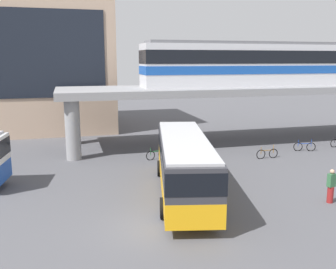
{
  "coord_description": "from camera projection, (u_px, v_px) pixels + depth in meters",
  "views": [
    {
      "loc": [
        -3.4,
        -15.35,
        7.33
      ],
      "look_at": [
        3.29,
        9.52,
        2.2
      ],
      "focal_mm": 40.36,
      "sensor_mm": 36.0,
      "label": 1
    }
  ],
  "objects": [
    {
      "name": "bicycle_green",
      "position": [
        157.0,
        154.0,
        28.19
      ],
      "size": [
        1.73,
        0.57,
        1.04
      ],
      "color": "black",
      "rests_on": "ground_plane"
    },
    {
      "name": "bus_main",
      "position": [
        184.0,
        160.0,
        20.44
      ],
      "size": [
        4.86,
        11.33,
        3.22
      ],
      "color": "orange",
      "rests_on": "ground_plane"
    },
    {
      "name": "bicycle_blue",
      "position": [
        305.0,
        147.0,
        30.72
      ],
      "size": [
        1.73,
        0.59,
        1.04
      ],
      "color": "black",
      "rests_on": "ground_plane"
    },
    {
      "name": "ground_plane",
      "position": [
        121.0,
        166.0,
        26.31
      ],
      "size": [
        120.0,
        120.0,
        0.0
      ],
      "primitive_type": "plane",
      "color": "#515156"
    },
    {
      "name": "station_building",
      "position": [
        0.0,
        62.0,
        39.38
      ],
      "size": [
        22.59,
        13.22,
        14.23
      ],
      "color": "tan",
      "rests_on": "ground_plane"
    },
    {
      "name": "pedestrian_by_bike_rack",
      "position": [
        331.0,
        187.0,
        19.52
      ],
      "size": [
        0.44,
        0.33,
        1.8
      ],
      "color": "maroon",
      "rests_on": "ground_plane"
    },
    {
      "name": "elevated_platform",
      "position": [
        249.0,
        93.0,
        33.84
      ],
      "size": [
        33.49,
        6.97,
        5.01
      ],
      "color": "gray",
      "rests_on": "ground_plane"
    },
    {
      "name": "train",
      "position": [
        255.0,
        63.0,
        33.43
      ],
      "size": [
        20.29,
        2.96,
        3.84
      ],
      "color": "silver",
      "rests_on": "elevated_platform"
    },
    {
      "name": "bicycle_brown",
      "position": [
        267.0,
        154.0,
        28.42
      ],
      "size": [
        1.79,
        0.09,
        1.04
      ],
      "color": "black",
      "rests_on": "ground_plane"
    }
  ]
}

